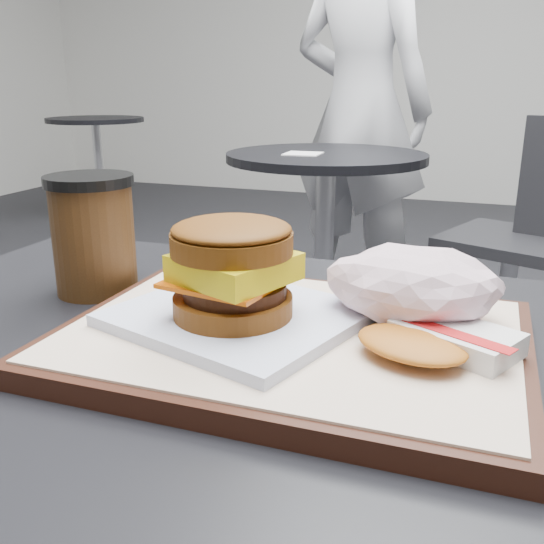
% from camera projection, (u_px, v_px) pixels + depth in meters
% --- Properties ---
extents(customer_table, '(0.80, 0.60, 0.77)m').
position_uv_depth(customer_table, '(232.00, 536.00, 0.56)').
color(customer_table, '#A5A5AA').
rests_on(customer_table, ground).
extents(serving_tray, '(0.38, 0.28, 0.02)m').
position_uv_depth(serving_tray, '(292.00, 340.00, 0.51)').
color(serving_tray, black).
rests_on(serving_tray, customer_table).
extents(breakfast_sandwich, '(0.23, 0.22, 0.09)m').
position_uv_depth(breakfast_sandwich, '(234.00, 280.00, 0.50)').
color(breakfast_sandwich, white).
rests_on(breakfast_sandwich, serving_tray).
extents(hash_brown, '(0.13, 0.12, 0.02)m').
position_uv_depth(hash_brown, '(436.00, 341.00, 0.46)').
color(hash_brown, silver).
rests_on(hash_brown, serving_tray).
extents(crumpled_wrapper, '(0.14, 0.11, 0.06)m').
position_uv_depth(crumpled_wrapper, '(413.00, 285.00, 0.51)').
color(crumpled_wrapper, white).
rests_on(crumpled_wrapper, serving_tray).
extents(coffee_cup, '(0.09, 0.09, 0.13)m').
position_uv_depth(coffee_cup, '(93.00, 231.00, 0.64)').
color(coffee_cup, '#3A210E').
rests_on(coffee_cup, customer_table).
extents(neighbor_table, '(0.70, 0.70, 0.75)m').
position_uv_depth(neighbor_table, '(325.00, 209.00, 2.17)').
color(neighbor_table, black).
rests_on(neighbor_table, ground).
extents(napkin, '(0.12, 0.12, 0.00)m').
position_uv_depth(napkin, '(303.00, 154.00, 2.06)').
color(napkin, white).
rests_on(napkin, neighbor_table).
extents(neighbor_chair, '(0.65, 0.54, 0.88)m').
position_uv_depth(neighbor_chair, '(536.00, 229.00, 2.05)').
color(neighbor_chair, '#A0A0A5').
rests_on(neighbor_chair, ground).
extents(patron, '(0.73, 0.58, 1.75)m').
position_uv_depth(patron, '(360.00, 109.00, 2.59)').
color(patron, silver).
rests_on(patron, ground).
extents(bg_table_mid, '(0.66, 0.66, 0.75)m').
position_uv_depth(bg_table_mid, '(97.00, 145.00, 4.21)').
color(bg_table_mid, black).
rests_on(bg_table_mid, ground).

